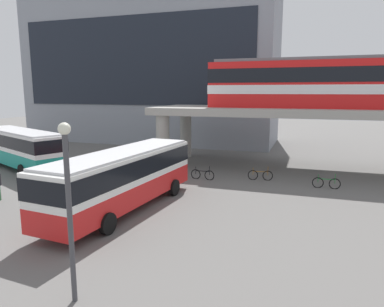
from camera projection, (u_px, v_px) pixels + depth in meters
ground_plane at (177, 174)px, 27.31m from camera, size 120.00×120.00×0.00m
station_building at (151, 71)px, 45.23m from camera, size 31.43×10.55×17.74m
elevated_platform at (358, 117)px, 26.87m from camera, size 32.27×7.33×5.03m
train at (359, 82)px, 26.46m from camera, size 22.82×2.96×3.84m
bus_main at (123, 174)px, 18.79m from camera, size 3.60×11.23×3.22m
bus_secondary at (20, 145)px, 28.92m from camera, size 11.11×6.85×3.22m
bicycle_brown at (260, 175)px, 25.51m from camera, size 1.78×0.31×1.04m
bicycle_black at (203, 175)px, 25.70m from camera, size 1.79×0.13×1.04m
bicycle_green at (326, 183)px, 23.32m from camera, size 1.79×0.09×1.04m
lamp_post at (69, 198)px, 10.26m from camera, size 0.36×0.36×5.47m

